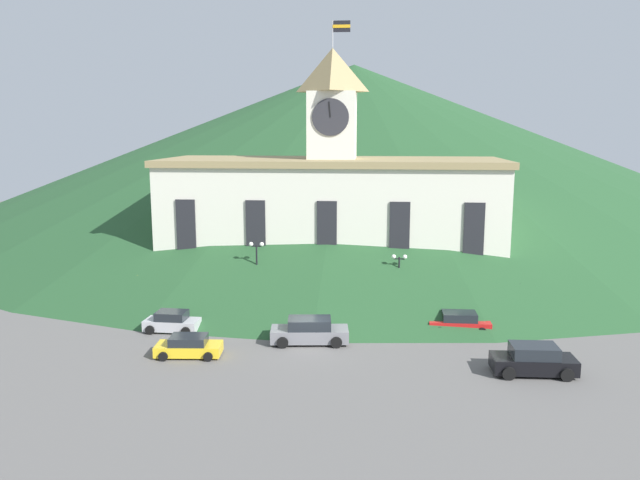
# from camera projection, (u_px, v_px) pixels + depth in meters

# --- Properties ---
(ground_plane) EXTENTS (160.00, 160.00, 0.00)m
(ground_plane) POSITION_uv_depth(u_px,v_px,m) (311.00, 346.00, 42.27)
(ground_plane) COLOR #605E5B
(civic_building) EXTENTS (31.71, 12.06, 24.18)m
(civic_building) POSITION_uv_depth(u_px,v_px,m) (332.00, 215.00, 59.25)
(civic_building) COLOR silver
(civic_building) RESTS_ON ground
(banner_fence) EXTENTS (31.45, 0.12, 2.41)m
(banner_fence) POSITION_uv_depth(u_px,v_px,m) (323.00, 293.00, 51.09)
(banner_fence) COLOR gold
(banner_fence) RESTS_ON ground
(hillside_backdrop) EXTENTS (129.53, 129.53, 24.93)m
(hillside_backdrop) POSITION_uv_depth(u_px,v_px,m) (353.00, 142.00, 104.05)
(hillside_backdrop) COLOR #234C28
(hillside_backdrop) RESTS_ON ground
(street_lamp_left) EXTENTS (1.26, 0.36, 5.28)m
(street_lamp_left) POSITION_uv_depth(u_px,v_px,m) (257.00, 259.00, 51.78)
(street_lamp_left) COLOR black
(street_lamp_left) RESTS_ON ground
(street_lamp_center) EXTENTS (1.26, 0.36, 4.45)m
(street_lamp_center) POSITION_uv_depth(u_px,v_px,m) (399.00, 269.00, 50.77)
(street_lamp_center) COLOR black
(street_lamp_center) RESTS_ON ground
(car_gray_pickup) EXTENTS (5.48, 2.81, 1.75)m
(car_gray_pickup) POSITION_uv_depth(u_px,v_px,m) (310.00, 331.00, 42.70)
(car_gray_pickup) COLOR slate
(car_gray_pickup) RESTS_ON ground
(car_red_sedan) EXTENTS (4.41, 2.14, 1.45)m
(car_red_sedan) POSITION_uv_depth(u_px,v_px,m) (459.00, 323.00, 45.11)
(car_red_sedan) COLOR red
(car_red_sedan) RESTS_ON ground
(car_silver_hatch) EXTENTS (3.95, 2.10, 1.50)m
(car_silver_hatch) POSITION_uv_depth(u_px,v_px,m) (172.00, 322.00, 45.18)
(car_silver_hatch) COLOR #B7B7BC
(car_silver_hatch) RESTS_ON ground
(car_black_suv) EXTENTS (4.96, 2.49, 1.80)m
(car_black_suv) POSITION_uv_depth(u_px,v_px,m) (533.00, 361.00, 37.27)
(car_black_suv) COLOR black
(car_black_suv) RESTS_ON ground
(car_yellow_coupe) EXTENTS (4.33, 2.38, 1.35)m
(car_yellow_coupe) POSITION_uv_depth(u_px,v_px,m) (189.00, 347.00, 40.27)
(car_yellow_coupe) COLOR yellow
(car_yellow_coupe) RESTS_ON ground
(pedestrian) EXTENTS (0.46, 0.46, 1.65)m
(pedestrian) POSITION_uv_depth(u_px,v_px,m) (232.00, 300.00, 50.36)
(pedestrian) COLOR #282D3D
(pedestrian) RESTS_ON ground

